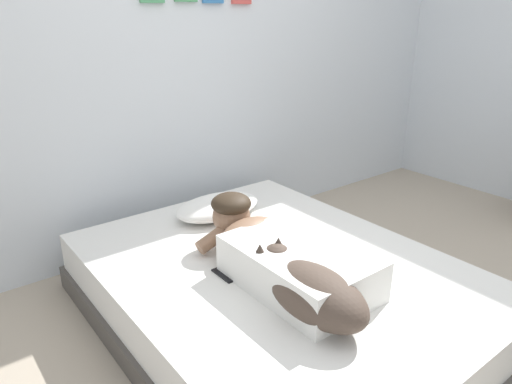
% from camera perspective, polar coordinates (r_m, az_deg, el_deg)
% --- Properties ---
extents(ground_plane, '(12.93, 12.93, 0.00)m').
position_cam_1_polar(ground_plane, '(2.39, 14.17, -16.35)').
color(ground_plane, tan).
extents(back_wall, '(4.46, 0.12, 2.50)m').
position_cam_1_polar(back_wall, '(3.06, -7.29, 17.63)').
color(back_wall, silver).
rests_on(back_wall, ground).
extents(bed, '(1.48, 1.94, 0.32)m').
position_cam_1_polar(bed, '(2.31, 2.52, -12.24)').
color(bed, '#4C4742').
rests_on(bed, ground).
extents(pillow, '(0.52, 0.32, 0.11)m').
position_cam_1_polar(pillow, '(2.71, -4.64, -1.78)').
color(pillow, white).
rests_on(pillow, bed).
extents(person_lying, '(0.43, 0.92, 0.27)m').
position_cam_1_polar(person_lying, '(2.11, 2.69, -7.24)').
color(person_lying, white).
rests_on(person_lying, bed).
extents(dog, '(0.26, 0.57, 0.21)m').
position_cam_1_polar(dog, '(1.86, 6.60, -11.69)').
color(dog, '#4C3D33').
rests_on(dog, bed).
extents(coffee_cup, '(0.13, 0.09, 0.07)m').
position_cam_1_polar(coffee_cup, '(2.61, -2.20, -3.05)').
color(coffee_cup, '#D84C47').
rests_on(coffee_cup, bed).
extents(cell_phone, '(0.07, 0.14, 0.01)m').
position_cam_1_polar(cell_phone, '(2.14, -3.67, -9.93)').
color(cell_phone, black).
rests_on(cell_phone, bed).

